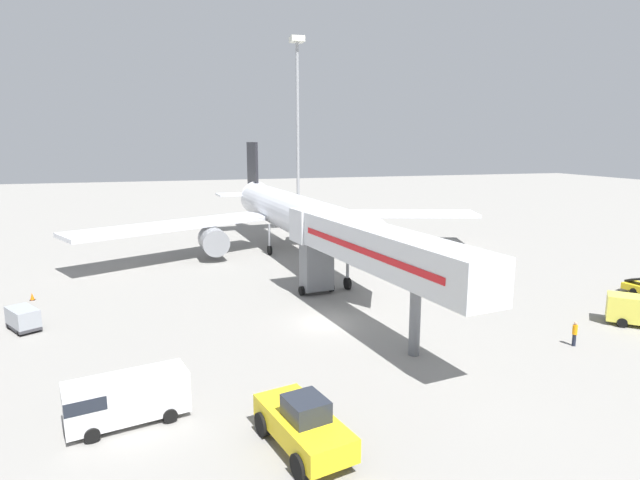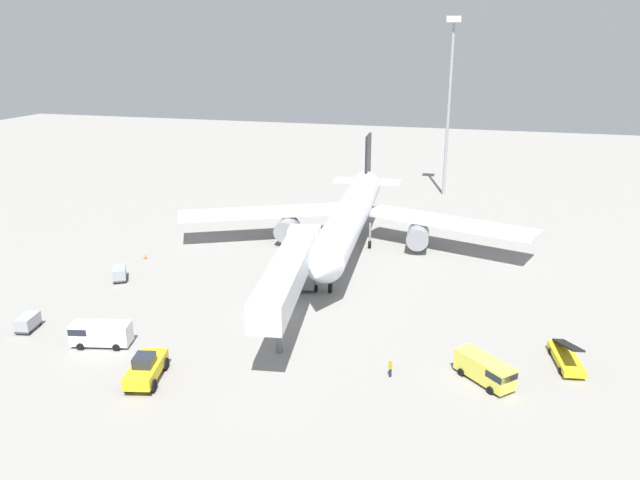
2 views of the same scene
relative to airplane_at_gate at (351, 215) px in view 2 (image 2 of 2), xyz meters
name	(u,v)px [view 2 (image 2 of 2)]	position (x,y,z in m)	size (l,w,h in m)	color
ground_plane	(269,315)	(-3.27, -23.82, -4.79)	(300.00, 300.00, 0.00)	gray
airplane_at_gate	(351,215)	(0.00, 0.00, 0.00)	(50.03, 48.31, 13.06)	silver
jet_bridge	(291,270)	(-0.54, -24.55, 0.87)	(6.51, 23.25, 7.43)	silver
pushback_tug	(146,368)	(-8.81, -38.88, -3.64)	(3.57, 5.95, 2.48)	yellow
belt_loader_truck	(566,357)	(25.79, -26.33, -4.05)	(2.86, 6.14, 2.94)	yellow
service_van_mid_center	(99,333)	(-16.36, -34.46, -3.49)	(5.80, 3.11, 2.29)	white
service_van_outer_right	(486,370)	(18.94, -31.46, -3.56)	(5.28, 5.13, 2.15)	#E5DB4C
baggage_cart_rear_right	(119,273)	(-24.09, -19.25, -3.91)	(2.72, 3.16, 1.60)	#38383D
baggage_cart_far_right	(28,322)	(-25.22, -33.58, -3.93)	(1.92, 2.82, 1.55)	#38383D
ground_crew_worker_foreground	(390,368)	(11.06, -32.70, -3.92)	(0.37, 0.37, 1.65)	#1E2333
safety_cone_alpha	(145,256)	(-25.22, -11.55, -4.48)	(0.41, 0.41, 0.63)	black
apron_light_mast	(451,78)	(9.65, 35.17, 16.33)	(2.40, 2.40, 31.42)	#93969B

